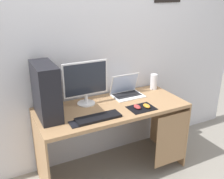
# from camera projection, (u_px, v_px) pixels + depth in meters

# --- Properties ---
(ground_plane) EXTENTS (8.00, 8.00, 0.00)m
(ground_plane) POSITION_uv_depth(u_px,v_px,m) (112.00, 169.00, 2.85)
(ground_plane) COLOR gray
(wall_back) EXTENTS (4.00, 0.05, 2.60)m
(wall_back) POSITION_uv_depth(u_px,v_px,m) (96.00, 48.00, 2.69)
(wall_back) COLOR silver
(wall_back) RESTS_ON ground_plane
(desk) EXTENTS (1.52, 0.66, 0.78)m
(desk) POSITION_uv_depth(u_px,v_px,m) (114.00, 120.00, 2.63)
(desk) COLOR #A37A51
(desk) RESTS_ON ground_plane
(pc_tower) EXTENTS (0.18, 0.43, 0.50)m
(pc_tower) POSITION_uv_depth(u_px,v_px,m) (46.00, 91.00, 2.27)
(pc_tower) COLOR black
(pc_tower) RESTS_ON desk
(monitor) EXTENTS (0.47, 0.18, 0.45)m
(monitor) POSITION_uv_depth(u_px,v_px,m) (86.00, 82.00, 2.53)
(monitor) COLOR white
(monitor) RESTS_ON desk
(laptop) EXTENTS (0.33, 0.24, 0.24)m
(laptop) POSITION_uv_depth(u_px,v_px,m) (127.00, 91.00, 2.82)
(laptop) COLOR white
(laptop) RESTS_ON desk
(speaker) EXTENTS (0.08, 0.08, 0.18)m
(speaker) POSITION_uv_depth(u_px,v_px,m) (154.00, 82.00, 2.99)
(speaker) COLOR silver
(speaker) RESTS_ON desk
(keyboard) EXTENTS (0.42, 0.14, 0.02)m
(keyboard) POSITION_uv_depth(u_px,v_px,m) (98.00, 118.00, 2.31)
(keyboard) COLOR black
(keyboard) RESTS_ON desk
(mousepad) EXTENTS (0.26, 0.20, 0.00)m
(mousepad) POSITION_uv_depth(u_px,v_px,m) (142.00, 108.00, 2.52)
(mousepad) COLOR black
(mousepad) RESTS_ON desk
(mouse_left) EXTENTS (0.06, 0.10, 0.03)m
(mouse_left) POSITION_uv_depth(u_px,v_px,m) (137.00, 107.00, 2.50)
(mouse_left) COLOR #B23333
(mouse_left) RESTS_ON mousepad
(mouse_right) EXTENTS (0.06, 0.10, 0.03)m
(mouse_right) POSITION_uv_depth(u_px,v_px,m) (147.00, 106.00, 2.52)
(mouse_right) COLOR orange
(mouse_right) RESTS_ON mousepad
(cell_phone) EXTENTS (0.07, 0.13, 0.01)m
(cell_phone) POSITION_uv_depth(u_px,v_px,m) (74.00, 124.00, 2.21)
(cell_phone) COLOR black
(cell_phone) RESTS_ON desk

